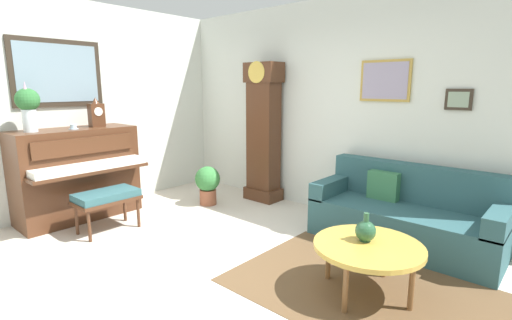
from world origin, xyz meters
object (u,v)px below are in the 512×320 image
(piano, at_px, (78,173))
(coffee_table, at_px, (368,248))
(green_jug, at_px, (366,231))
(potted_plant, at_px, (208,183))
(piano_bench, at_px, (107,198))
(teacup, at_px, (73,127))
(mantel_clock, at_px, (96,114))
(couch, at_px, (405,216))
(flower_vase, at_px, (28,105))
(grandfather_clock, at_px, (263,136))

(piano, height_order, coffee_table, piano)
(green_jug, distance_m, potted_plant, 2.81)
(piano_bench, bearing_deg, piano, -178.96)
(piano, xyz_separation_m, green_jug, (3.56, 0.80, -0.07))
(piano, relative_size, green_jug, 6.00)
(piano, distance_m, teacup, 0.60)
(mantel_clock, height_order, teacup, mantel_clock)
(piano_bench, distance_m, green_jug, 2.95)
(piano_bench, bearing_deg, couch, 35.42)
(piano, height_order, mantel_clock, mantel_clock)
(flower_vase, relative_size, potted_plant, 1.04)
(piano, xyz_separation_m, coffee_table, (3.61, 0.75, -0.19))
(teacup, distance_m, green_jug, 3.65)
(couch, xyz_separation_m, green_jug, (0.09, -1.18, 0.21))
(grandfather_clock, bearing_deg, flower_vase, -115.58)
(grandfather_clock, relative_size, couch, 1.07)
(piano, relative_size, grandfather_clock, 0.71)
(coffee_table, relative_size, green_jug, 3.67)
(potted_plant, bearing_deg, green_jug, -13.76)
(grandfather_clock, height_order, green_jug, grandfather_clock)
(piano, relative_size, flower_vase, 2.48)
(teacup, xyz_separation_m, potted_plant, (0.76, 1.49, -0.87))
(piano_bench, xyz_separation_m, coffee_table, (2.90, 0.74, -0.00))
(flower_vase, height_order, teacup, flower_vase)
(coffee_table, height_order, flower_vase, flower_vase)
(teacup, bearing_deg, couch, 30.44)
(piano, height_order, flower_vase, flower_vase)
(teacup, bearing_deg, coffee_table, 12.39)
(grandfather_clock, relative_size, flower_vase, 3.50)
(coffee_table, distance_m, flower_vase, 3.96)
(grandfather_clock, height_order, teacup, grandfather_clock)
(green_jug, bearing_deg, piano_bench, -164.59)
(mantel_clock, relative_size, teacup, 3.28)
(flower_vase, bearing_deg, coffee_table, 18.79)
(couch, bearing_deg, piano, -150.39)
(piano_bench, bearing_deg, green_jug, 15.41)
(grandfather_clock, relative_size, teacup, 17.50)
(coffee_table, relative_size, mantel_clock, 2.32)
(mantel_clock, distance_m, green_jug, 3.68)
(coffee_table, height_order, green_jug, green_jug)
(coffee_table, bearing_deg, teacup, -167.61)
(flower_vase, xyz_separation_m, potted_plant, (0.83, 1.94, -1.16))
(mantel_clock, bearing_deg, flower_vase, -90.04)
(piano, height_order, piano_bench, piano)
(teacup, bearing_deg, green_jug, 13.27)
(grandfather_clock, bearing_deg, piano_bench, -104.44)
(grandfather_clock, bearing_deg, couch, -5.52)
(grandfather_clock, relative_size, mantel_clock, 5.34)
(piano_bench, height_order, couch, couch)
(piano_bench, relative_size, mantel_clock, 1.84)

